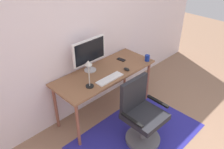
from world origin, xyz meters
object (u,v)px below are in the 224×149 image
at_px(desk, 105,76).
at_px(office_chair, 141,117).
at_px(cell_phone, 121,60).
at_px(computer_mouse, 127,69).
at_px(coffee_cup, 147,58).
at_px(desk_lamp, 89,69).
at_px(monitor, 89,52).
at_px(keyboard, 110,79).

bearing_deg(desk, office_chair, -94.01).
distance_m(desk, cell_phone, 0.45).
relative_size(computer_mouse, cell_phone, 0.74).
bearing_deg(coffee_cup, computer_mouse, 175.67).
xyz_separation_m(computer_mouse, cell_phone, (0.18, 0.28, -0.01)).
bearing_deg(desk_lamp, monitor, 48.69).
relative_size(monitor, computer_mouse, 5.42).
distance_m(cell_phone, office_chair, 1.04).
distance_m(desk_lamp, office_chair, 0.96).
bearing_deg(office_chair, monitor, 95.84).
relative_size(coffee_cup, desk_lamp, 0.25).
distance_m(desk, keyboard, 0.24).
height_order(monitor, cell_phone, monitor).
xyz_separation_m(monitor, office_chair, (0.08, -0.94, -0.67)).
xyz_separation_m(monitor, coffee_cup, (0.84, -0.42, -0.25)).
bearing_deg(keyboard, desk, 64.36).
relative_size(computer_mouse, office_chair, 0.11).
bearing_deg(keyboard, computer_mouse, -0.05).
distance_m(keyboard, computer_mouse, 0.35).
distance_m(monitor, computer_mouse, 0.61).
xyz_separation_m(coffee_cup, office_chair, (-0.76, -0.53, -0.42)).
height_order(computer_mouse, desk_lamp, desk_lamp).
distance_m(monitor, cell_phone, 0.65).
bearing_deg(desk_lamp, coffee_cup, -4.83).
distance_m(monitor, desk_lamp, 0.43).
bearing_deg(cell_phone, desk_lamp, -171.83).
bearing_deg(cell_phone, desk, -176.24).
relative_size(keyboard, coffee_cup, 4.29).
height_order(monitor, coffee_cup, monitor).
height_order(computer_mouse, office_chair, office_chair).
height_order(desk, computer_mouse, computer_mouse).
height_order(coffee_cup, cell_phone, coffee_cup).
xyz_separation_m(keyboard, computer_mouse, (0.35, -0.00, 0.01)).
relative_size(keyboard, computer_mouse, 4.13).
bearing_deg(coffee_cup, desk, 161.47).
height_order(keyboard, office_chair, office_chair).
height_order(coffee_cup, office_chair, office_chair).
distance_m(computer_mouse, desk_lamp, 0.72).
distance_m(keyboard, cell_phone, 0.60).
height_order(cell_phone, office_chair, office_chair).
height_order(keyboard, desk_lamp, desk_lamp).
bearing_deg(keyboard, desk_lamp, 169.25).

